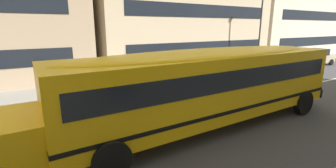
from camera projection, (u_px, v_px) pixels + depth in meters
ground_plane at (111, 130)px, 8.86m from camera, size 400.00×400.00×0.00m
sidewalk_far at (75, 89)px, 14.74m from camera, size 120.00×3.00×0.01m
lane_centreline at (111, 130)px, 8.86m from camera, size 110.00×0.16×0.01m
school_bus at (205, 82)px, 8.81m from camera, size 13.40×3.16×3.00m
parked_car_beige_past_driveway at (316, 57)px, 23.70m from camera, size 3.99×2.05×1.64m
street_lamp at (261, 21)px, 21.46m from camera, size 0.44×0.44×6.80m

